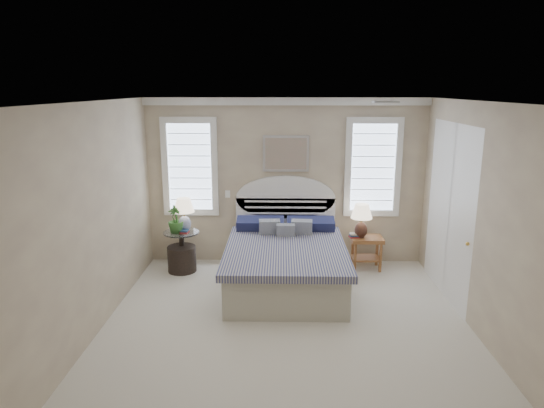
{
  "coord_description": "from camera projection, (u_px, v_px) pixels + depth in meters",
  "views": [
    {
      "loc": [
        -0.06,
        -5.26,
        2.85
      ],
      "look_at": [
        -0.19,
        1.0,
        1.34
      ],
      "focal_mm": 32.0,
      "sensor_mm": 36.0,
      "label": 1
    }
  ],
  "objects": [
    {
      "name": "window_right",
      "position": [
        373.0,
        167.0,
        7.78
      ],
      "size": [
        0.9,
        0.06,
        1.6
      ],
      "primitive_type": "cube",
      "color": "#C8DEFD",
      "rests_on": "wall_back"
    },
    {
      "name": "lamp_right",
      "position": [
        361.0,
        217.0,
        7.62
      ],
      "size": [
        0.38,
        0.38,
        0.55
      ],
      "rotation": [
        0.0,
        0.0,
        -0.14
      ],
      "color": "black",
      "rests_on": "nightstand_right"
    },
    {
      "name": "side_table_left",
      "position": [
        182.0,
        246.0,
        7.71
      ],
      "size": [
        0.56,
        0.56,
        0.63
      ],
      "color": "black",
      "rests_on": "floor"
    },
    {
      "name": "painting",
      "position": [
        286.0,
        154.0,
        7.74
      ],
      "size": [
        0.74,
        0.04,
        0.58
      ],
      "primitive_type": "cube",
      "color": "silver",
      "rests_on": "wall_back"
    },
    {
      "name": "ceiling",
      "position": [
        288.0,
        102.0,
        5.14
      ],
      "size": [
        4.5,
        5.0,
        0.01
      ],
      "primitive_type": "cube",
      "color": "white",
      "rests_on": "wall_back"
    },
    {
      "name": "hvac_vent",
      "position": [
        386.0,
        102.0,
        5.9
      ],
      "size": [
        0.3,
        0.2,
        0.02
      ],
      "primitive_type": "cube",
      "color": "#B2B2B2",
      "rests_on": "ceiling"
    },
    {
      "name": "switch_plate",
      "position": [
        228.0,
        194.0,
        7.94
      ],
      "size": [
        0.08,
        0.01,
        0.12
      ],
      "primitive_type": "cube",
      "color": "white",
      "rests_on": "wall_back"
    },
    {
      "name": "crown_molding",
      "position": [
        286.0,
        101.0,
        7.55
      ],
      "size": [
        4.5,
        0.08,
        0.12
      ],
      "primitive_type": "cube",
      "color": "white",
      "rests_on": "wall_back"
    },
    {
      "name": "floor",
      "position": [
        286.0,
        333.0,
        5.77
      ],
      "size": [
        4.5,
        5.0,
        0.01
      ],
      "primitive_type": "cube",
      "color": "beige",
      "rests_on": "ground"
    },
    {
      "name": "books_right",
      "position": [
        355.0,
        235.0,
        7.69
      ],
      "size": [
        0.18,
        0.14,
        0.07
      ],
      "rotation": [
        0.0,
        0.0,
        0.12
      ],
      "color": "maroon",
      "rests_on": "nightstand_right"
    },
    {
      "name": "nightstand_right",
      "position": [
        367.0,
        246.0,
        7.75
      ],
      "size": [
        0.5,
        0.4,
        0.53
      ],
      "color": "#966131",
      "rests_on": "floor"
    },
    {
      "name": "wall_back",
      "position": [
        286.0,
        182.0,
        7.89
      ],
      "size": [
        4.5,
        0.02,
        2.7
      ],
      "primitive_type": "cube",
      "color": "tan",
      "rests_on": "floor"
    },
    {
      "name": "wall_right",
      "position": [
        488.0,
        225.0,
        5.41
      ],
      "size": [
        0.02,
        5.0,
        2.7
      ],
      "primitive_type": "cube",
      "color": "tan",
      "rests_on": "floor"
    },
    {
      "name": "books_left",
      "position": [
        183.0,
        231.0,
        7.6
      ],
      "size": [
        0.19,
        0.15,
        0.05
      ],
      "rotation": [
        0.0,
        0.0,
        -0.15
      ],
      "color": "maroon",
      "rests_on": "side_table_left"
    },
    {
      "name": "potted_plant",
      "position": [
        176.0,
        219.0,
        7.56
      ],
      "size": [
        0.32,
        0.32,
        0.44
      ],
      "primitive_type": "imported",
      "rotation": [
        0.0,
        0.0,
        -0.42
      ],
      "color": "#327E36",
      "rests_on": "side_table_left"
    },
    {
      "name": "lamp_left",
      "position": [
        184.0,
        211.0,
        7.63
      ],
      "size": [
        0.41,
        0.41,
        0.54
      ],
      "rotation": [
        0.0,
        0.0,
        0.28
      ],
      "color": "silver",
      "rests_on": "side_table_left"
    },
    {
      "name": "bed",
      "position": [
        286.0,
        260.0,
        7.1
      ],
      "size": [
        1.72,
        2.28,
        1.47
      ],
      "color": "beige",
      "rests_on": "floor"
    },
    {
      "name": "window_left",
      "position": [
        190.0,
        167.0,
        7.84
      ],
      "size": [
        0.9,
        0.06,
        1.6
      ],
      "primitive_type": "cube",
      "color": "#C8DEFD",
      "rests_on": "wall_back"
    },
    {
      "name": "closet_door",
      "position": [
        449.0,
        212.0,
        6.62
      ],
      "size": [
        0.02,
        1.8,
        2.4
      ],
      "primitive_type": "cube",
      "color": "white",
      "rests_on": "floor"
    },
    {
      "name": "floor_pot",
      "position": [
        182.0,
        259.0,
        7.68
      ],
      "size": [
        0.5,
        0.5,
        0.41
      ],
      "primitive_type": "cylinder",
      "rotation": [
        0.0,
        0.0,
        -0.12
      ],
      "color": "black",
      "rests_on": "floor"
    },
    {
      "name": "wall_left",
      "position": [
        89.0,
        223.0,
        5.5
      ],
      "size": [
        0.02,
        5.0,
        2.7
      ],
      "primitive_type": "cube",
      "color": "tan",
      "rests_on": "floor"
    }
  ]
}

